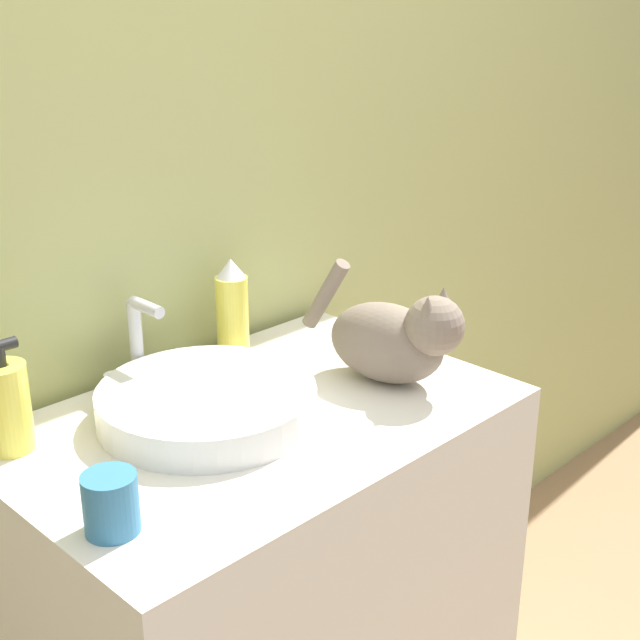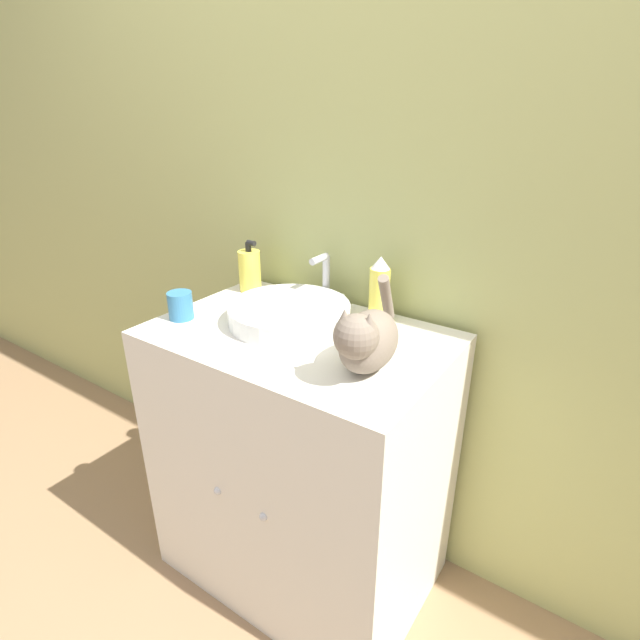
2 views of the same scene
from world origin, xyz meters
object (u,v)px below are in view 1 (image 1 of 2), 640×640
soap_bottle (6,406)px  cat (395,337)px  cup (111,503)px  spray_bottle (232,309)px

soap_bottle → cat: bearing=-23.3°
soap_bottle → cup: 0.30m
soap_bottle → cup: size_ratio=2.16×
cup → cat: bearing=3.7°
soap_bottle → spray_bottle: size_ratio=0.93×
soap_bottle → cup: soap_bottle is taller
cat → cup: cat is taller
cat → cup: bearing=-96.6°
spray_bottle → cup: bearing=-145.4°
cat → cup: (-0.61, -0.04, -0.04)m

